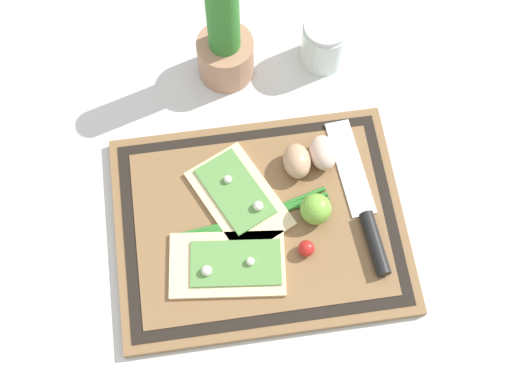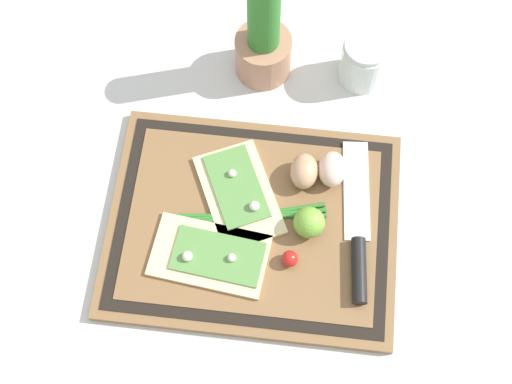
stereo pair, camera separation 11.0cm
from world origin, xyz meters
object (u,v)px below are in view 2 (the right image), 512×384
Objects in this scene: pizza_slice_far at (239,193)px; egg_pink at (332,169)px; knife at (358,246)px; sauce_jar at (363,63)px; egg_brown at (304,171)px; lime at (309,220)px; cherry_tomato_red at (290,259)px; pizza_slice_near at (211,255)px; herb_pot at (263,40)px.

egg_pink is at bearing 19.34° from pizza_slice_far.
pizza_slice_far is at bearing -160.66° from egg_pink.
sauce_jar reaches higher than knife.
knife is 0.13m from egg_pink.
knife is 4.64× the size of egg_brown.
egg_brown is 0.08m from lime.
cherry_tomato_red is (-0.05, -0.15, -0.01)m from egg_pink.
pizza_slice_near is 7.31× the size of cherry_tomato_red.
egg_brown reaches higher than pizza_slice_near.
pizza_slice_near is at bearing -155.12° from lime.
herb_pot reaches higher than egg_pink.
cherry_tomato_red is 0.36m from herb_pot.
pizza_slice_near reaches higher than knife.
egg_brown is at bearing 100.33° from lime.
pizza_slice_near is 0.41m from sauce_jar.
sauce_jar is at bearing 91.94° from knife.
cherry_tomato_red reaches higher than knife.
egg_pink is (0.14, 0.05, 0.02)m from pizza_slice_far.
pizza_slice_near is 0.16m from lime.
knife is 1.16× the size of herb_pot.
sauce_jar reaches higher than lime.
lime is (0.11, -0.04, 0.02)m from pizza_slice_far.
egg_pink is 0.09m from lime.
lime is (0.01, -0.08, 0.00)m from egg_brown.
egg_pink is (0.17, 0.16, 0.02)m from pizza_slice_near.
pizza_slice_near is 3.15× the size of egg_brown.
egg_brown is (0.10, 0.04, 0.02)m from pizza_slice_far.
sauce_jar is (0.21, 0.36, 0.02)m from pizza_slice_near.
cherry_tomato_red is at bearing -109.01° from egg_pink.
cherry_tomato_red is 0.28× the size of sauce_jar.
lime is 0.31m from herb_pot.
pizza_slice_near is 0.12m from cherry_tomato_red.
egg_pink is at bearing -100.76° from sauce_jar.
knife is at bearing -67.16° from egg_pink.
herb_pot reaches higher than lime.
pizza_slice_near is 0.11m from pizza_slice_far.
herb_pot reaches higher than knife.
pizza_slice_near is 0.36m from herb_pot.
herb_pot is 0.17m from sauce_jar.
lime is 0.21× the size of herb_pot.
lime reaches higher than pizza_slice_far.
lime reaches higher than egg_pink.
egg_brown is 1.00× the size of egg_pink.
pizza_slice_far is 7.77× the size of cherry_tomato_red.
egg_brown is 0.25× the size of herb_pot.
egg_brown reaches higher than pizza_slice_far.
lime is 0.53× the size of sauce_jar.
lime is 0.30m from sauce_jar.
pizza_slice_far is 4.04× the size of lime.
egg_pink is 0.25× the size of herb_pot.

